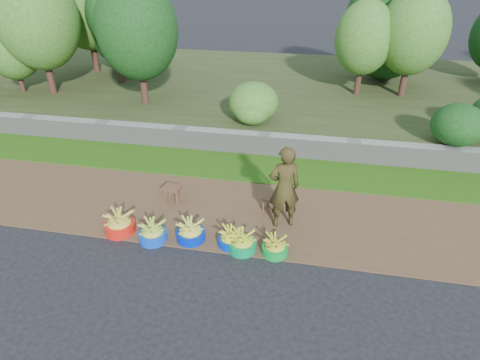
% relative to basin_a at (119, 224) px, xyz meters
% --- Properties ---
extents(ground_plane, '(120.00, 120.00, 0.00)m').
position_rel_basin_a_xyz_m(ground_plane, '(2.13, -0.24, -0.19)').
color(ground_plane, black).
rests_on(ground_plane, ground).
extents(dirt_shoulder, '(80.00, 2.50, 0.02)m').
position_rel_basin_a_xyz_m(dirt_shoulder, '(2.13, 1.01, -0.18)').
color(dirt_shoulder, brown).
rests_on(dirt_shoulder, ground).
extents(grass_verge, '(80.00, 1.50, 0.04)m').
position_rel_basin_a_xyz_m(grass_verge, '(2.13, 3.01, -0.17)').
color(grass_verge, '#2B5E11').
rests_on(grass_verge, ground).
extents(retaining_wall, '(80.00, 0.35, 0.55)m').
position_rel_basin_a_xyz_m(retaining_wall, '(2.13, 3.86, 0.09)').
color(retaining_wall, gray).
rests_on(retaining_wall, ground).
extents(earth_bank, '(80.00, 10.00, 0.50)m').
position_rel_basin_a_xyz_m(earth_bank, '(2.13, 8.76, 0.06)').
color(earth_bank, '#394420').
rests_on(earth_bank, ground).
extents(vegetation, '(31.00, 8.23, 4.33)m').
position_rel_basin_a_xyz_m(vegetation, '(1.04, 8.11, 2.26)').
color(vegetation, '#3F241C').
rests_on(vegetation, earth_bank).
extents(basin_a, '(0.56, 0.56, 0.42)m').
position_rel_basin_a_xyz_m(basin_a, '(0.00, 0.00, 0.00)').
color(basin_a, red).
rests_on(basin_a, ground).
extents(basin_b, '(0.50, 0.50, 0.38)m').
position_rel_basin_a_xyz_m(basin_b, '(0.69, -0.12, -0.02)').
color(basin_b, blue).
rests_on(basin_b, ground).
extents(basin_c, '(0.52, 0.52, 0.39)m').
position_rel_basin_a_xyz_m(basin_c, '(1.36, 0.02, -0.01)').
color(basin_c, '#0023CB').
rests_on(basin_c, ground).
extents(basin_d, '(0.45, 0.45, 0.34)m').
position_rel_basin_a_xyz_m(basin_d, '(2.10, 0.01, -0.03)').
color(basin_d, '#0030C2').
rests_on(basin_d, ground).
extents(basin_e, '(0.49, 0.49, 0.36)m').
position_rel_basin_a_xyz_m(basin_e, '(2.32, -0.08, -0.02)').
color(basin_e, '#02904B').
rests_on(basin_e, ground).
extents(basin_f, '(0.45, 0.45, 0.33)m').
position_rel_basin_a_xyz_m(basin_f, '(2.89, -0.07, -0.04)').
color(basin_f, '#079835').
rests_on(basin_f, ground).
extents(stool_left, '(0.42, 0.35, 0.33)m').
position_rel_basin_a_xyz_m(stool_left, '(0.60, 1.21, 0.10)').
color(stool_left, brown).
rests_on(stool_left, dirt_shoulder).
extents(stool_right, '(0.43, 0.38, 0.31)m').
position_rel_basin_a_xyz_m(stool_right, '(2.67, 1.21, 0.08)').
color(stool_right, brown).
rests_on(stool_right, dirt_shoulder).
extents(vendor_woman, '(0.69, 0.57, 1.61)m').
position_rel_basin_a_xyz_m(vendor_woman, '(2.92, 0.81, 0.64)').
color(vendor_woman, black).
rests_on(vendor_woman, dirt_shoulder).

